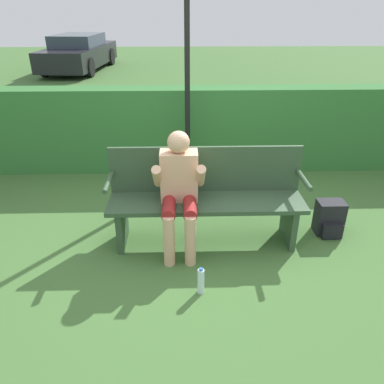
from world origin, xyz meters
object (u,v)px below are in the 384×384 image
object	(u,v)px
water_bottle	(201,281)
signpost	(187,58)
park_bench	(206,196)
parked_car	(79,53)
person_seated	(179,187)
backpack	(329,219)

from	to	relation	value
water_bottle	signpost	distance (m)	2.84
park_bench	signpost	bearing A→B (deg)	96.20
park_bench	signpost	distance (m)	1.91
signpost	parked_car	size ratio (longest dim) A/B	0.63
signpost	parked_car	xyz separation A→B (m)	(-3.87, 9.96, -1.05)
parked_car	park_bench	bearing A→B (deg)	-155.65
water_bottle	signpost	size ratio (longest dim) A/B	0.09
person_seated	water_bottle	world-z (taller)	person_seated
park_bench	water_bottle	distance (m)	0.96
person_seated	water_bottle	distance (m)	0.94
park_bench	water_bottle	size ratio (longest dim) A/B	7.54
park_bench	parked_car	size ratio (longest dim) A/B	0.42
signpost	parked_car	bearing A→B (deg)	111.24
backpack	signpost	distance (m)	2.58
backpack	park_bench	bearing A→B (deg)	-177.62
signpost	parked_car	world-z (taller)	signpost
park_bench	person_seated	world-z (taller)	person_seated
water_bottle	parked_car	bearing A→B (deg)	107.73
park_bench	parked_car	xyz separation A→B (m)	(-4.04, 11.47, 0.11)
park_bench	backpack	bearing A→B (deg)	2.38
person_seated	signpost	world-z (taller)	signpost
person_seated	water_bottle	xyz separation A→B (m)	(0.18, -0.74, -0.56)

